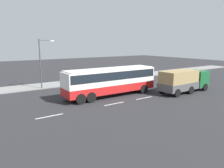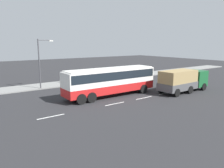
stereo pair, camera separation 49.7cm
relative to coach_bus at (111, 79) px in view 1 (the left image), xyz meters
name	(u,v)px [view 1 (the left image)]	position (x,y,z in m)	size (l,w,h in m)	color
ground_plane	(118,94)	(1.35, 0.33, -2.04)	(120.00, 120.00, 0.00)	#28282B
sidewalk_curb	(81,82)	(1.35, 10.31, -1.96)	(80.00, 4.00, 0.15)	gray
lane_centreline	(123,102)	(-0.43, -3.00, -2.03)	(29.65, 0.16, 0.01)	white
coach_bus	(111,79)	(0.00, 0.00, 0.00)	(11.42, 2.85, 3.27)	red
cargo_truck	(184,80)	(8.69, -3.64, -0.48)	(7.58, 2.75, 2.83)	#19592D
pedestrian_near_curb	(102,74)	(4.86, 9.61, -0.95)	(0.32, 0.32, 1.63)	#38334C
pedestrian_at_crossing	(67,76)	(-1.03, 10.21, -0.86)	(0.32, 0.32, 1.77)	black
street_lamp	(42,60)	(-5.23, 8.52, 1.93)	(2.07, 0.24, 6.53)	#47474C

